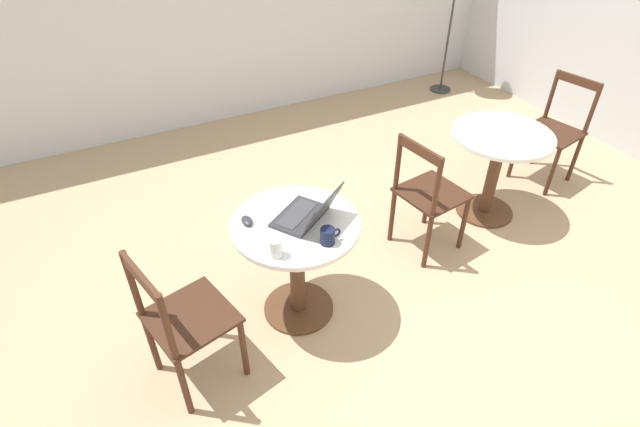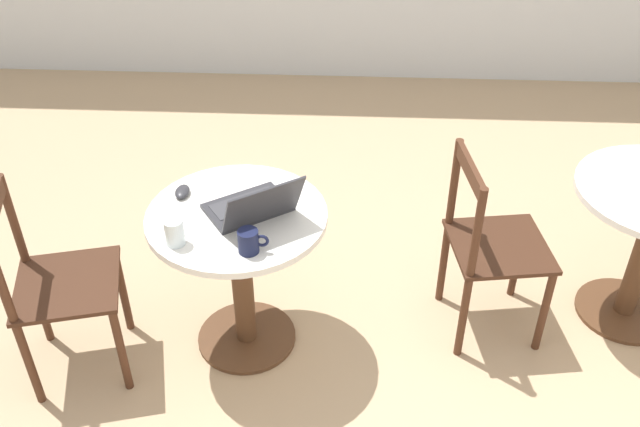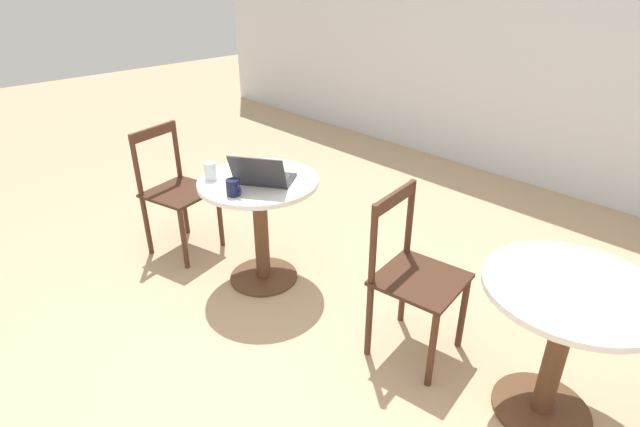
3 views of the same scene
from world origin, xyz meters
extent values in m
plane|color=tan|center=(0.00, 0.00, 0.00)|extent=(16.00, 16.00, 0.00)
cylinder|color=#51331E|center=(-0.48, 0.36, 0.01)|extent=(0.45, 0.45, 0.02)
cylinder|color=#51331E|center=(-0.48, 0.36, 0.36)|extent=(0.09, 0.09, 0.68)
cylinder|color=silver|center=(-0.48, 0.36, 0.71)|extent=(0.75, 0.75, 0.03)
cylinder|color=#51331E|center=(1.33, 0.62, 0.01)|extent=(0.45, 0.45, 0.02)
cylinder|color=#472819|center=(-1.04, 0.40, 0.23)|extent=(0.04, 0.04, 0.46)
cylinder|color=#472819|center=(-0.95, 0.04, 0.23)|extent=(0.04, 0.04, 0.46)
cylinder|color=#472819|center=(-1.40, 0.31, 0.23)|extent=(0.04, 0.04, 0.46)
cylinder|color=#472819|center=(-1.31, -0.05, 0.23)|extent=(0.04, 0.04, 0.46)
cube|color=#3C2215|center=(-1.17, 0.18, 0.47)|extent=(0.51, 0.51, 0.02)
cylinder|color=#472819|center=(-1.40, 0.31, 0.69)|extent=(0.04, 0.04, 0.43)
cylinder|color=#472819|center=(0.81, 0.73, 0.23)|extent=(0.04, 0.04, 0.46)
cylinder|color=#472819|center=(0.86, 0.37, 0.23)|extent=(0.04, 0.04, 0.46)
cylinder|color=#472819|center=(0.44, 0.68, 0.23)|extent=(0.04, 0.04, 0.46)
cylinder|color=#472819|center=(0.50, 0.31, 0.23)|extent=(0.04, 0.04, 0.46)
cube|color=#3C2215|center=(0.65, 0.52, 0.47)|extent=(0.47, 0.47, 0.02)
cylinder|color=#472819|center=(0.44, 0.68, 0.69)|extent=(0.04, 0.04, 0.43)
cylinder|color=#472819|center=(0.50, 0.31, 0.69)|extent=(0.04, 0.04, 0.43)
cube|color=#472819|center=(0.47, 0.49, 0.88)|extent=(0.08, 0.40, 0.07)
cube|color=#2D2D33|center=(-0.43, 0.39, 0.74)|extent=(0.40, 0.37, 0.02)
cube|color=#38383D|center=(-0.45, 0.41, 0.75)|extent=(0.30, 0.26, 0.00)
cube|color=#2D2D33|center=(-0.35, 0.26, 0.84)|extent=(0.33, 0.26, 0.20)
cube|color=black|center=(-0.35, 0.27, 0.85)|extent=(0.30, 0.24, 0.18)
ellipsoid|color=#2D2D33|center=(-0.72, 0.48, 0.74)|extent=(0.06, 0.10, 0.03)
cylinder|color=#141938|center=(-0.39, 0.12, 0.77)|extent=(0.08, 0.08, 0.10)
torus|color=#141938|center=(-0.34, 0.12, 0.78)|extent=(0.05, 0.01, 0.05)
cylinder|color=silver|center=(-0.68, 0.15, 0.78)|extent=(0.08, 0.08, 0.11)
camera|label=1|loc=(-1.35, -1.69, 2.51)|focal=28.00mm
camera|label=2|loc=(-0.02, -1.97, 2.45)|focal=40.00mm
camera|label=3|loc=(1.83, -1.33, 1.94)|focal=28.00mm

